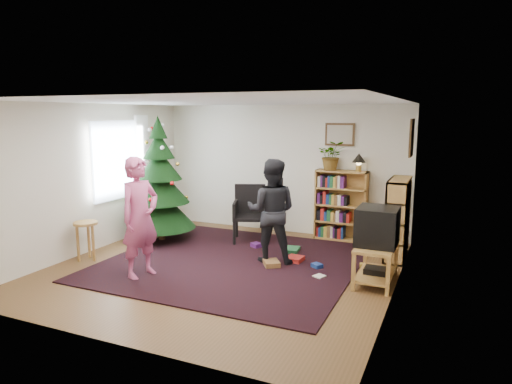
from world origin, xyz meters
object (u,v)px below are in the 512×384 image
at_px(potted_plant, 332,155).
at_px(table_lamp, 359,159).
at_px(armchair, 252,211).
at_px(stool, 86,231).
at_px(picture_back, 340,134).
at_px(bookshelf_right, 398,218).
at_px(person_standing, 140,218).
at_px(tv_stand, 376,260).
at_px(person_by_chair, 272,211).
at_px(picture_right, 412,138).
at_px(christmas_tree, 160,190).
at_px(crt_tv, 377,226).
at_px(bookshelf_back, 341,205).

height_order(potted_plant, table_lamp, potted_plant).
distance_m(armchair, stool, 2.88).
bearing_deg(picture_back, stool, -138.30).
distance_m(bookshelf_right, person_standing, 4.06).
xyz_separation_m(tv_stand, person_by_chair, (-1.67, 0.27, 0.50)).
distance_m(picture_right, table_lamp, 1.18).
distance_m(picture_right, potted_plant, 1.60).
relative_size(bookshelf_right, tv_stand, 1.44).
xyz_separation_m(christmas_tree, bookshelf_right, (4.12, 0.71, -0.29)).
bearing_deg(tv_stand, person_standing, -160.73).
bearing_deg(potted_plant, crt_tv, -59.67).
bearing_deg(crt_tv, christmas_tree, 171.41).
height_order(picture_right, potted_plant, picture_right).
distance_m(stool, person_standing, 1.36).
relative_size(picture_back, potted_plant, 1.02).
height_order(crt_tv, stool, crt_tv).
bearing_deg(christmas_tree, bookshelf_right, 9.75).
xyz_separation_m(bookshelf_back, potted_plant, (-0.20, 0.00, 0.90)).
bearing_deg(armchair, stool, -153.77).
bearing_deg(crt_tv, bookshelf_right, 84.65).
xyz_separation_m(bookshelf_right, stool, (-4.54, -2.15, -0.18)).
height_order(christmas_tree, bookshelf_right, christmas_tree).
relative_size(christmas_tree, armchair, 2.22).
bearing_deg(picture_right, crt_tv, -100.30).
relative_size(picture_back, stool, 0.88).
relative_size(picture_right, bookshelf_right, 0.46).
xyz_separation_m(picture_back, picture_right, (1.33, -0.73, 0.00)).
bearing_deg(crt_tv, person_by_chair, 170.68).
relative_size(crt_tv, potted_plant, 1.11).
xyz_separation_m(picture_right, bookshelf_back, (-1.23, 0.59, -1.29)).
height_order(bookshelf_right, person_by_chair, person_by_chair).
distance_m(picture_right, person_standing, 4.36).
distance_m(picture_back, potted_plant, 0.42).
relative_size(picture_back, person_by_chair, 0.33).
bearing_deg(picture_back, person_by_chair, -107.84).
bearing_deg(picture_back, tv_stand, -63.48).
relative_size(armchair, person_standing, 0.60).
bearing_deg(stool, crt_tv, 10.77).
height_order(picture_back, armchair, picture_back).
height_order(bookshelf_back, person_by_chair, person_by_chair).
bearing_deg(person_standing, picture_back, -19.61).
xyz_separation_m(picture_right, person_by_chair, (-1.93, -1.15, -1.13)).
xyz_separation_m(picture_back, armchair, (-1.39, -0.87, -1.39)).
distance_m(picture_back, picture_right, 1.51).
relative_size(bookshelf_right, crt_tv, 2.18).
bearing_deg(person_by_chair, christmas_tree, -19.64).
height_order(person_by_chair, potted_plant, potted_plant).
bearing_deg(table_lamp, armchair, -157.68).
bearing_deg(armchair, bookshelf_right, -20.23).
bearing_deg(person_standing, person_by_chair, -33.98).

